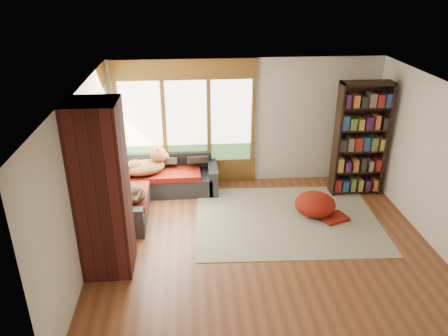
# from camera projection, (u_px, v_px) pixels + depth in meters

# --- Properties ---
(floor) EXTENTS (5.50, 5.50, 0.00)m
(floor) POSITION_uv_depth(u_px,v_px,m) (263.00, 246.00, 7.16)
(floor) COLOR brown
(floor) RESTS_ON ground
(ceiling) EXTENTS (5.50, 5.50, 0.00)m
(ceiling) POSITION_uv_depth(u_px,v_px,m) (270.00, 90.00, 6.08)
(ceiling) COLOR white
(wall_back) EXTENTS (5.50, 0.04, 2.60)m
(wall_back) POSITION_uv_depth(u_px,v_px,m) (246.00, 122.00, 8.89)
(wall_back) COLOR silver
(wall_back) RESTS_ON ground
(wall_front) EXTENTS (5.50, 0.04, 2.60)m
(wall_front) POSITION_uv_depth(u_px,v_px,m) (309.00, 281.00, 4.35)
(wall_front) COLOR silver
(wall_front) RESTS_ON ground
(wall_left) EXTENTS (0.04, 5.00, 2.60)m
(wall_left) POSITION_uv_depth(u_px,v_px,m) (82.00, 181.00, 6.41)
(wall_left) COLOR silver
(wall_left) RESTS_ON ground
(wall_right) EXTENTS (0.04, 5.00, 2.60)m
(wall_right) POSITION_uv_depth(u_px,v_px,m) (440.00, 168.00, 6.82)
(wall_right) COLOR silver
(wall_right) RESTS_ON ground
(windows_back) EXTENTS (2.82, 0.10, 1.90)m
(windows_back) POSITION_uv_depth(u_px,v_px,m) (187.00, 122.00, 8.75)
(windows_back) COLOR brown
(windows_back) RESTS_ON wall_back
(windows_left) EXTENTS (0.10, 2.62, 1.90)m
(windows_left) POSITION_uv_depth(u_px,v_px,m) (98.00, 148.00, 7.48)
(windows_left) COLOR brown
(windows_left) RESTS_ON wall_left
(roller_blind) EXTENTS (0.03, 0.72, 0.90)m
(roller_blind) POSITION_uv_depth(u_px,v_px,m) (105.00, 111.00, 8.07)
(roller_blind) COLOR #5C7B4C
(roller_blind) RESTS_ON wall_left
(brick_chimney) EXTENTS (0.70, 0.70, 2.60)m
(brick_chimney) POSITION_uv_depth(u_px,v_px,m) (102.00, 191.00, 6.12)
(brick_chimney) COLOR #471914
(brick_chimney) RESTS_ON ground
(sectional_sofa) EXTENTS (2.20, 2.20, 0.80)m
(sectional_sofa) POSITION_uv_depth(u_px,v_px,m) (150.00, 187.00, 8.43)
(sectional_sofa) COLOR #22232C
(sectional_sofa) RESTS_ON ground
(area_rug) EXTENTS (3.36, 2.62, 0.01)m
(area_rug) POSITION_uv_depth(u_px,v_px,m) (287.00, 219.00, 7.92)
(area_rug) COLOR beige
(area_rug) RESTS_ON ground
(bookshelf) EXTENTS (0.97, 0.32, 2.27)m
(bookshelf) POSITION_uv_depth(u_px,v_px,m) (360.00, 140.00, 8.43)
(bookshelf) COLOR black
(bookshelf) RESTS_ON ground
(pouf) EXTENTS (0.93, 0.93, 0.40)m
(pouf) POSITION_uv_depth(u_px,v_px,m) (315.00, 203.00, 8.02)
(pouf) COLOR maroon
(pouf) RESTS_ON area_rug
(dog_tan) EXTENTS (0.94, 0.74, 0.46)m
(dog_tan) POSITION_uv_depth(u_px,v_px,m) (147.00, 160.00, 8.47)
(dog_tan) COLOR brown
(dog_tan) RESTS_ON sectional_sofa
(dog_brindle) EXTENTS (0.82, 0.89, 0.43)m
(dog_brindle) POSITION_uv_depth(u_px,v_px,m) (127.00, 184.00, 7.56)
(dog_brindle) COLOR black
(dog_brindle) RESTS_ON sectional_sofa
(throw_pillows) EXTENTS (1.98, 1.68, 0.45)m
(throw_pillows) POSITION_uv_depth(u_px,v_px,m) (153.00, 165.00, 8.30)
(throw_pillows) COLOR black
(throw_pillows) RESTS_ON sectional_sofa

